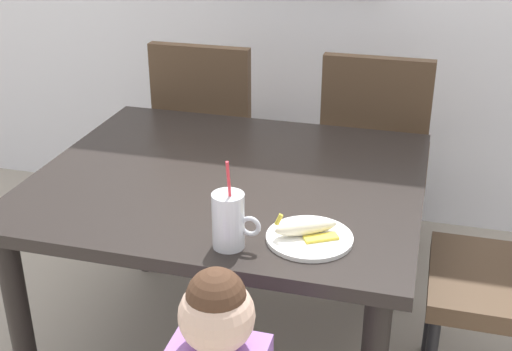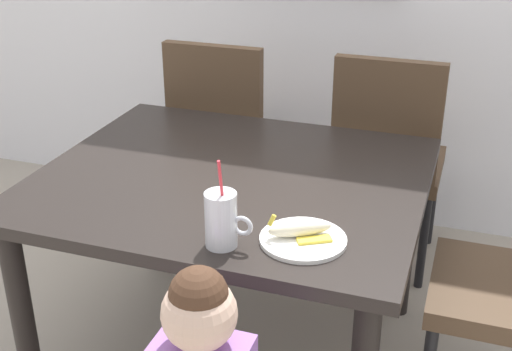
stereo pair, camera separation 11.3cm
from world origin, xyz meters
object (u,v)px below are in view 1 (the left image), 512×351
snack_plate (309,238)px  peeled_banana (307,228)px  dining_table (229,201)px  dining_chair_right (374,149)px  milk_cup (229,224)px  dining_chair_left (211,134)px

snack_plate → peeled_banana: peeled_banana is taller
dining_table → peeled_banana: 0.47m
snack_plate → peeled_banana: size_ratio=1.31×
dining_table → dining_chair_right: 0.85m
dining_table → snack_plate: 0.48m
snack_plate → dining_table: bearing=134.5°
dining_table → snack_plate: snack_plate is taller
dining_table → milk_cup: 0.47m
dining_chair_left → dining_table: bearing=113.2°
peeled_banana → milk_cup: bearing=-152.9°
dining_table → peeled_banana: size_ratio=6.93×
dining_chair_right → milk_cup: (-0.26, -1.17, 0.24)m
snack_plate → peeled_banana: bearing=138.9°
dining_chair_left → dining_chair_right: bearing=-179.0°
dining_table → dining_chair_left: dining_chair_left is taller
dining_chair_right → snack_plate: 1.10m
dining_chair_left → milk_cup: 1.26m
dining_table → dining_chair_left: (-0.32, 0.74, -0.08)m
dining_chair_left → milk_cup: milk_cup is taller
dining_chair_left → milk_cup: size_ratio=3.82×
dining_chair_right → snack_plate: size_ratio=4.17×
snack_plate → peeled_banana: 0.03m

